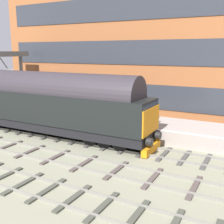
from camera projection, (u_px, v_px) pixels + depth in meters
ground_plane at (127, 148)px, 18.17m from camera, size 140.00×140.00×0.00m
track_main at (127, 148)px, 18.16m from camera, size 2.50×60.00×0.15m
track_adjacent_west at (100, 166)px, 15.18m from camera, size 2.50×60.00×0.15m
track_adjacent_far_west at (60, 194)px, 12.26m from camera, size 2.50×60.00×0.15m
station_platform at (148, 128)px, 21.16m from camera, size 4.00×44.00×1.01m
station_building at (137, 14)px, 27.42m from camera, size 5.59×28.58×19.33m
diesel_locomotive at (34, 100)px, 21.26m from camera, size 2.74×19.11×4.68m
waiting_passenger at (152, 107)px, 21.23m from camera, size 0.42×0.49×1.64m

